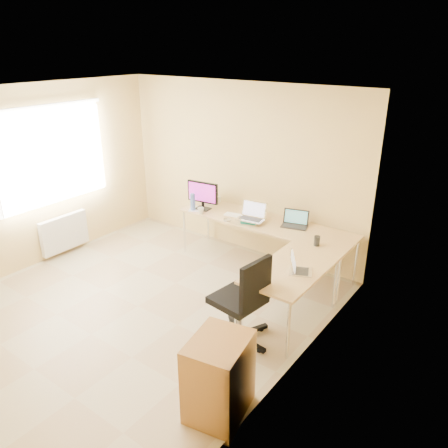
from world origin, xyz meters
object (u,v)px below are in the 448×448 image
Objects in this scene: desk_return at (290,295)px; desk_fan at (211,195)px; laptop_return at (301,264)px; cabinet at (219,379)px; monitor at (203,196)px; keyboard at (239,216)px; water_bottle at (193,202)px; laptop_black at (295,219)px; mug at (201,211)px; desk_main at (264,245)px; office_chair at (238,301)px; laptop_center at (251,211)px.

desk_return is 5.29× the size of desk_fan.
laptop_return reaches higher than cabinet.
keyboard is (0.62, 0.07, -0.21)m from monitor.
water_bottle reaches higher than laptop_return.
monitor is 1.48m from laptop_black.
monitor reaches higher than water_bottle.
monitor is 5.12× the size of mug.
mug is at bearing -49.67° from desk_fan.
mug is (-0.53, -0.24, 0.04)m from keyboard.
desk_main is 2.45× the size of office_chair.
desk_return is 1.72m from keyboard.
monitor is at bearing 52.88° from water_bottle.
mug is 3.11m from cabinet.
desk_main is 2.83m from cabinet.
desk_main is 1.58m from laptop_return.
monitor reaches higher than laptop_return.
monitor is at bearing 176.72° from keyboard.
monitor is 0.26m from mug.
desk_main is 0.58m from laptop_center.
laptop_center is 1.05m from desk_fan.
laptop_return is at bearing -17.79° from desk_return.
mug is at bearing 159.84° from desk_return.
desk_fan is at bearing 150.27° from desk_return.
laptop_black is 0.86m from keyboard.
monitor is 0.36m from desk_fan.
cabinet is at bearing -69.64° from laptop_center.
mug is 0.09× the size of office_chair.
office_chair is (1.79, -1.39, -0.36)m from water_bottle.
desk_return is at bearing -44.23° from laptop_center.
mug reaches higher than cabinet.
desk_return is (0.98, -1.00, 0.00)m from desk_main.
desk_return is at bearing -30.52° from monitor.
desk_return is at bearing 47.54° from laptop_return.
laptop_center is 1.00m from water_bottle.
laptop_black is at bearing 105.23° from office_chair.
desk_fan is (-1.55, 0.11, 0.01)m from laptop_black.
water_bottle is (-0.99, -0.10, -0.04)m from laptop_center.
office_chair is at bearing -68.71° from laptop_center.
monitor is (-1.03, -0.13, 0.58)m from desk_main.
water_bottle is 0.46m from desk_fan.
desk_return is at bearing -10.12° from desk_fan.
mug is at bearing -67.81° from monitor.
desk_main and desk_return have the same top height.
office_chair reaches higher than keyboard.
mug is 2.17m from laptop_return.
desk_return is 2.97× the size of keyboard.
monitor is at bearing -172.75° from desk_main.
cabinet is (2.25, -2.79, -0.49)m from desk_fan.
water_bottle is 3.28m from cabinet.
office_chair is at bearing -67.98° from desk_main.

